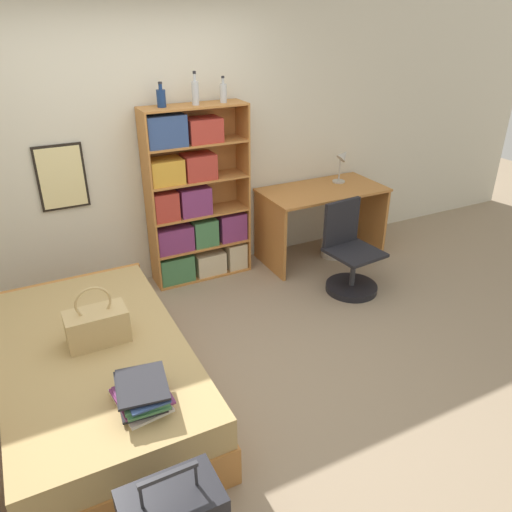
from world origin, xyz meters
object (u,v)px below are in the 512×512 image
handbag (97,326)px  desk_chair (350,264)px  bookcase (193,205)px  waste_bin (333,246)px  desk (322,210)px  bed (97,374)px  bottle_green (161,97)px  desk_lamp (343,160)px  book_stack_on_bed (142,393)px  bottle_brown (195,92)px  bottle_clear (223,92)px

handbag → desk_chair: handbag is taller
bookcase → waste_bin: size_ratio=6.81×
desk → desk_chair: (-0.14, -0.72, -0.28)m
bed → bottle_green: (1.02, 1.42, 1.52)m
desk_lamp → book_stack_on_bed: bearing=-144.0°
bottle_green → bottle_brown: size_ratio=0.74×
bottle_green → handbag: bearing=-124.6°
bottle_brown → desk_lamp: size_ratio=0.77×
waste_bin → bookcase: bearing=170.3°
desk_chair → desk_lamp: bearing=61.8°
handbag → bottle_clear: bottle_clear is taller
bed → handbag: size_ratio=5.02×
bottle_green → waste_bin: bearing=-9.2°
book_stack_on_bed → bottle_brown: size_ratio=1.41×
bottle_green → desk: bearing=-7.5°
desk_chair → bookcase: bearing=143.4°
desk_chair → handbag: bearing=-168.7°
bottle_clear → waste_bin: bearing=-12.0°
book_stack_on_bed → bookcase: bearing=62.3°
bottle_clear → waste_bin: 2.02m
book_stack_on_bed → waste_bin: book_stack_on_bed is taller
desk → desk_lamp: desk_lamp is taller
book_stack_on_bed → desk_lamp: bearing=36.0°
book_stack_on_bed → bookcase: (1.09, 2.07, 0.21)m
bookcase → bottle_brown: bottle_brown is taller
desk → bed: bearing=-154.9°
handbag → bottle_clear: bearing=41.9°
bottle_brown → desk: bearing=-7.7°
bed → book_stack_on_bed: size_ratio=5.18×
handbag → waste_bin: (2.67, 1.13, -0.48)m
bed → bottle_brown: size_ratio=7.30×
bottle_green → desk_chair: bearing=-32.8°
handbag → bottle_brown: bearing=47.3°
desk_chair → waste_bin: 0.72m
book_stack_on_bed → desk_lamp: 3.43m
desk → book_stack_on_bed: bearing=-142.3°
bookcase → waste_bin: bookcase is taller
bottle_clear → bottle_green: bearing=176.7°
bed → handbag: bearing=17.3°
bookcase → desk_lamp: bookcase is taller
bookcase → bottle_green: bottle_green is taller
bottle_green → desk: size_ratio=0.16×
bed → waste_bin: size_ratio=8.30×
bottle_green → bookcase: bearing=-5.5°
bed → desk: size_ratio=1.61×
bookcase → bottle_green: 1.02m
bottle_brown → desk_lamp: 1.77m
waste_bin → desk: bearing=152.7°
bed → bottle_green: size_ratio=9.92×
bookcase → desk: (1.35, -0.19, -0.22)m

